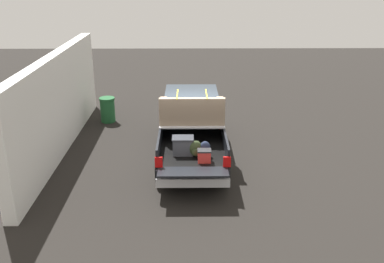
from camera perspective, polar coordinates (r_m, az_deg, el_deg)
ground_plane at (r=13.87m, az=-0.03°, el=-3.36°), size 40.00×40.00×0.00m
pickup_truck at (r=13.83m, az=-0.04°, el=0.86°), size 6.05×2.06×2.23m
building_facade at (r=14.60m, az=-17.33°, el=3.60°), size 9.34×0.36×3.19m
trash_can at (r=17.19m, az=-11.16°, el=2.88°), size 0.60×0.60×0.98m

